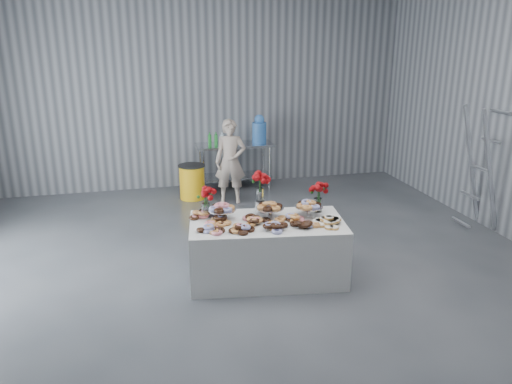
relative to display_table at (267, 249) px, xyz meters
The scene contains 17 objects.
ground 0.47m from the display_table, 117.44° to the right, with size 9.00×9.00×0.00m, color #383A40.
room_walls 2.31m from the display_table, 155.55° to the right, with size 8.04×9.04×4.02m.
display_table is the anchor object (origin of this frame).
prep_table 3.87m from the display_table, 84.42° to the left, with size 1.50×0.60×0.90m.
donut_mounds 0.42m from the display_table, 90.00° to the right, with size 1.80×0.80×0.09m, color #E48A53, non-canonical shape.
cake_stand_left 0.77m from the display_table, 156.43° to the left, with size 0.36×0.36×0.17m.
cake_stand_mid 0.54m from the display_table, 63.25° to the left, with size 0.36×0.36×0.17m.
cake_stand_right 0.77m from the display_table, ahead, with size 0.36×0.36×0.17m.
danish_pile 0.88m from the display_table, 19.62° to the right, with size 0.48×0.48×0.11m, color white, non-canonical shape.
bouquet_left 1.04m from the display_table, 153.25° to the left, with size 0.26×0.26×0.42m.
bouquet_right 1.02m from the display_table, 14.89° to the left, with size 0.26×0.26×0.42m.
bouquet_center 0.83m from the display_table, 89.82° to the left, with size 0.26×0.26×0.57m.
water_jug 4.02m from the display_table, 77.17° to the left, with size 0.28×0.28×0.55m.
drink_bottles 3.80m from the display_table, 89.15° to the left, with size 0.54×0.08×0.27m, color #268C33, non-canonical shape.
person 3.05m from the display_table, 87.52° to the left, with size 0.56×0.37×1.53m, color #CC8C93.
trash_barrel 3.43m from the display_table, 98.92° to the left, with size 0.50×0.50×0.64m.
stepladder 3.76m from the display_table, 12.80° to the left, with size 0.24×0.49×1.97m, color silver, non-canonical shape.
Camera 1 is at (-1.38, -5.29, 2.98)m, focal length 35.00 mm.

